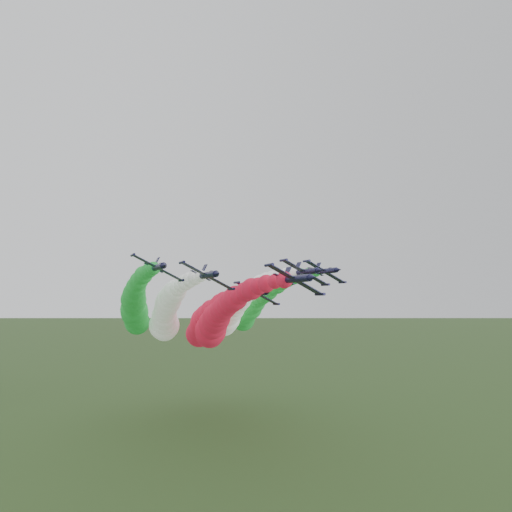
% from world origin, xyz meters
% --- Properties ---
extents(jet_lead, '(17.75, 78.07, 18.90)m').
position_xyz_m(jet_lead, '(5.79, 44.17, 29.21)').
color(jet_lead, '#111133').
rests_on(jet_lead, ground).
extents(jet_inner_left, '(17.46, 77.77, 18.60)m').
position_xyz_m(jet_inner_left, '(-4.23, 56.39, 30.44)').
color(jet_inner_left, '#111133').
rests_on(jet_inner_left, ground).
extents(jet_inner_right, '(17.49, 77.81, 18.64)m').
position_xyz_m(jet_inner_right, '(14.73, 56.78, 31.38)').
color(jet_inner_right, '#111133').
rests_on(jet_inner_right, ground).
extents(jet_outer_left, '(17.52, 77.83, 18.66)m').
position_xyz_m(jet_outer_left, '(-11.03, 64.07, 32.18)').
color(jet_outer_left, '#111133').
rests_on(jet_outer_left, ground).
extents(jet_outer_right, '(17.67, 77.99, 18.82)m').
position_xyz_m(jet_outer_right, '(25.15, 66.45, 32.41)').
color(jet_outer_right, '#111133').
rests_on(jet_outer_right, ground).
extents(jet_trail, '(18.14, 78.45, 19.28)m').
position_xyz_m(jet_trail, '(10.56, 69.60, 27.55)').
color(jet_trail, '#111133').
rests_on(jet_trail, ground).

